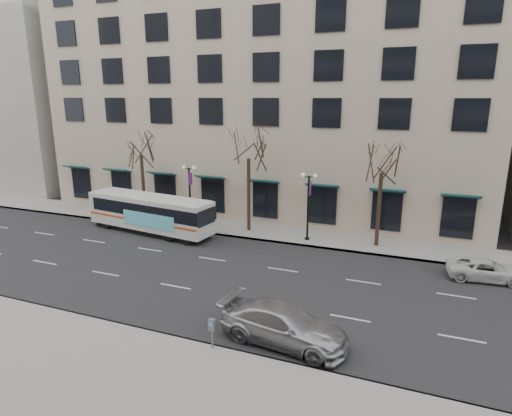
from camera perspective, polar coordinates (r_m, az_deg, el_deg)
The scene contains 13 objects.
ground at distance 27.25m, azimuth -8.12°, elevation -8.40°, with size 160.00×160.00×0.00m, color black.
sidewalk_far at distance 33.33m, azimuth 7.17°, elevation -3.89°, with size 80.00×4.00×0.15m, color gray.
building_hotel at distance 45.16m, azimuth 2.70°, elevation 16.39°, with size 40.00×20.00×24.00m, color #BDA890.
building_far_upblock at distance 66.33m, azimuth -29.51°, elevation 15.76°, with size 28.00×20.00×28.00m, color #999993.
tree_far_left at distance 38.18m, azimuth -15.15°, elevation 8.27°, with size 3.60×3.60×8.34m.
tree_far_mid at distance 33.22m, azimuth -1.00°, elevation 8.25°, with size 3.60×3.60×8.55m.
tree_far_right at distance 30.89m, azimuth 16.51°, elevation 6.27°, with size 3.60×3.60×8.06m.
lamp_post_left at distance 35.54m, azimuth -8.81°, elevation 2.02°, with size 1.22×0.45×5.21m.
lamp_post_right at distance 31.79m, azimuth 6.98°, elevation 0.59°, with size 1.22×0.45×5.21m.
city_bus at distance 35.08m, azimuth -13.87°, elevation -0.59°, with size 11.32×3.84×3.01m.
silver_car at distance 19.59m, azimuth 3.74°, elevation -15.24°, with size 2.37×5.82×1.69m, color #ADAFB5.
white_pickup at distance 29.10m, azimuth 28.37°, elevation -7.28°, with size 2.03×4.39×1.22m, color silver.
pay_station at distance 18.85m, azimuth -5.89°, elevation -15.55°, with size 0.30×0.20×1.37m.
Camera 1 is at (12.65, -21.69, 10.59)m, focal length 30.00 mm.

